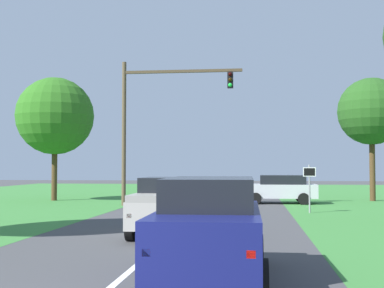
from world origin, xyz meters
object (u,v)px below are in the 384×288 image
object	(u,v)px
red_suv_near	(210,226)
extra_tree_2	(55,116)
crossing_suv_far	(280,188)
keep_moving_sign	(309,182)
pickup_truck_lead	(170,206)
oak_tree_right	(372,112)
traffic_light	(153,111)

from	to	relation	value
red_suv_near	extra_tree_2	size ratio (longest dim) A/B	0.62
red_suv_near	crossing_suv_far	xyz separation A→B (m)	(2.41, 21.29, -0.16)
keep_moving_sign	extra_tree_2	xyz separation A→B (m)	(-15.52, 7.15, 4.00)
red_suv_near	extra_tree_2	world-z (taller)	extra_tree_2
pickup_truck_lead	oak_tree_right	bearing A→B (deg)	59.85
extra_tree_2	pickup_truck_lead	bearing A→B (deg)	-57.29
crossing_suv_far	red_suv_near	bearing A→B (deg)	-96.47
red_suv_near	keep_moving_sign	size ratio (longest dim) A/B	2.14
keep_moving_sign	crossing_suv_far	bearing A→B (deg)	100.14
pickup_truck_lead	traffic_light	size ratio (longest dim) A/B	0.62
keep_moving_sign	crossing_suv_far	xyz separation A→B (m)	(-1.11, 6.19, -0.59)
crossing_suv_far	extra_tree_2	size ratio (longest dim) A/B	0.55
traffic_light	keep_moving_sign	size ratio (longest dim) A/B	3.54
oak_tree_right	crossing_suv_far	distance (m)	8.25
crossing_suv_far	extra_tree_2	xyz separation A→B (m)	(-14.41, 0.96, 4.59)
crossing_suv_far	keep_moving_sign	bearing A→B (deg)	-79.86
traffic_light	extra_tree_2	bearing A→B (deg)	153.03
traffic_light	keep_moving_sign	world-z (taller)	traffic_light
traffic_light	red_suv_near	bearing A→B (deg)	-75.54
traffic_light	pickup_truck_lead	bearing A→B (deg)	-76.39
extra_tree_2	oak_tree_right	bearing A→B (deg)	5.44
red_suv_near	oak_tree_right	world-z (taller)	oak_tree_right
oak_tree_right	extra_tree_2	bearing A→B (deg)	-174.56
crossing_suv_far	extra_tree_2	world-z (taller)	extra_tree_2
keep_moving_sign	extra_tree_2	world-z (taller)	extra_tree_2
keep_moving_sign	oak_tree_right	size ratio (longest dim) A/B	0.29
keep_moving_sign	pickup_truck_lead	bearing A→B (deg)	-121.95
extra_tree_2	keep_moving_sign	bearing A→B (deg)	-24.74
oak_tree_right	extra_tree_2	world-z (taller)	extra_tree_2
red_suv_near	crossing_suv_far	bearing A→B (deg)	83.53
traffic_light	oak_tree_right	world-z (taller)	traffic_light
pickup_truck_lead	crossing_suv_far	world-z (taller)	pickup_truck_lead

